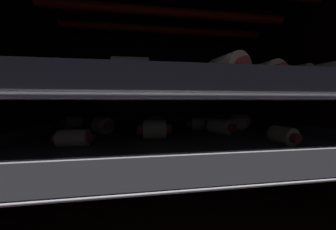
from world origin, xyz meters
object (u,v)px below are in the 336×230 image
pig_in_blanket_lower_1 (201,124)px  pig_in_blanket_upper_1 (259,79)px  heating_element (171,12)px  pig_in_blanket_lower_2 (156,121)px  baking_tray_lower (171,135)px  pig_in_blanket_upper_6 (228,69)px  pig_in_blanket_lower_9 (103,125)px  pig_in_blanket_upper_2 (294,77)px  pig_in_blanket_lower_0 (239,121)px  pig_in_blanket_lower_8 (220,127)px  oven_rack_lower (171,140)px  pig_in_blanket_upper_9 (143,87)px  pig_in_blanket_upper_5 (196,89)px  oven_rack_upper (171,99)px  pig_in_blanket_lower_4 (234,125)px  pig_in_blanket_upper_4 (34,77)px  baking_tray_upper (171,93)px  pig_in_blanket_upper_0 (267,73)px  pig_in_blanket_lower_6 (73,122)px  pig_in_blanket_lower_3 (283,135)px  pig_in_blanket_lower_7 (154,129)px  pig_in_blanket_upper_7 (77,84)px  pig_in_blanket_upper_3 (335,73)px  pig_in_blanket_upper_8 (131,70)px  pig_in_blanket_lower_5 (74,138)px

pig_in_blanket_lower_1 → pig_in_blanket_upper_1: pig_in_blanket_upper_1 is taller
heating_element → pig_in_blanket_lower_2: 23.64cm
baking_tray_lower → pig_in_blanket_upper_6: bearing=-75.1°
pig_in_blanket_lower_9 → pig_in_blanket_upper_2: bearing=-18.9°
pig_in_blanket_lower_1 → pig_in_blanket_lower_9: pig_in_blanket_lower_9 is taller
pig_in_blanket_lower_0 → pig_in_blanket_lower_8: (-8.15, -6.66, -0.11)cm
oven_rack_lower → baking_tray_lower: baking_tray_lower is taller
pig_in_blanket_upper_9 → baking_tray_lower: bearing=-52.3°
oven_rack_lower → pig_in_blanket_upper_5: (9.84, 15.42, 11.27)cm
pig_in_blanket_lower_9 → pig_in_blanket_upper_6: pig_in_blanket_upper_6 is taller
oven_rack_upper → pig_in_blanket_upper_9: 9.43cm
pig_in_blanket_lower_1 → pig_in_blanket_lower_8: bearing=-65.4°
heating_element → pig_in_blanket_lower_4: heating_element is taller
baking_tray_lower → pig_in_blanket_lower_9: pig_in_blanket_lower_9 is taller
pig_in_blanket_lower_4 → pig_in_blanket_upper_9: (-19.22, 6.95, 8.36)cm
pig_in_blanket_lower_4 → pig_in_blanket_upper_4: size_ratio=1.03×
pig_in_blanket_upper_6 → pig_in_blanket_upper_2: bearing=21.8°
baking_tray_upper → pig_in_blanket_upper_0: bearing=-54.2°
pig_in_blanket_lower_0 → pig_in_blanket_upper_1: size_ratio=0.98×
pig_in_blanket_lower_0 → pig_in_blanket_lower_6: pig_in_blanket_lower_0 is taller
pig_in_blanket_lower_3 → pig_in_blanket_upper_6: size_ratio=0.94×
oven_rack_upper → pig_in_blanket_upper_2: size_ratio=9.24×
pig_in_blanket_lower_0 → pig_in_blanket_lower_7: size_ratio=1.00×
baking_tray_upper → pig_in_blanket_upper_1: bearing=-29.4°
pig_in_blanket_upper_2 → pig_in_blanket_upper_7: size_ratio=1.27×
pig_in_blanket_lower_1 → pig_in_blanket_lower_0: bearing=11.2°
pig_in_blanket_lower_6 → pig_in_blanket_lower_8: 33.05cm
pig_in_blanket_upper_3 → pig_in_blanket_upper_9: 31.92cm
pig_in_blanket_lower_2 → pig_in_blanket_lower_4: 18.31cm
heating_element → pig_in_blanket_lower_0: 27.98cm
pig_in_blanket_upper_0 → pig_in_blanket_upper_4: (-30.82, 8.26, 0.21)cm
baking_tray_lower → pig_in_blanket_upper_0: bearing=-54.2°
pig_in_blanket_lower_2 → pig_in_blanket_lower_7: pig_in_blanket_lower_7 is taller
pig_in_blanket_lower_2 → pig_in_blanket_upper_6: bearing=-74.8°
pig_in_blanket_lower_4 → pig_in_blanket_lower_3: bearing=-82.8°
oven_rack_upper → pig_in_blanket_upper_8: 14.42cm
pig_in_blanket_upper_4 → pig_in_blanket_lower_8: bearing=5.2°
pig_in_blanket_lower_9 → pig_in_blanket_upper_3: bearing=-27.1°
heating_element → pig_in_blanket_lower_2: heating_element is taller
pig_in_blanket_lower_7 → pig_in_blanket_upper_2: bearing=-12.6°
pig_in_blanket_lower_7 → pig_in_blanket_upper_5: 25.41cm
pig_in_blanket_lower_9 → pig_in_blanket_upper_9: pig_in_blanket_upper_9 is taller
pig_in_blanket_lower_0 → pig_in_blanket_lower_5: size_ratio=1.08×
pig_in_blanket_upper_2 → pig_in_blanket_upper_8: pig_in_blanket_upper_2 is taller
pig_in_blanket_lower_3 → pig_in_blanket_upper_7: 35.81cm
pig_in_blanket_lower_5 → pig_in_blanket_upper_9: (9.47, 14.85, 8.55)cm
pig_in_blanket_lower_4 → pig_in_blanket_upper_8: size_ratio=1.07×
baking_tray_upper → pig_in_blanket_upper_6: bearing=-75.1°
pig_in_blanket_lower_5 → pig_in_blanket_lower_7: bearing=15.5°
pig_in_blanket_lower_4 → pig_in_blanket_lower_9: pig_in_blanket_lower_9 is taller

